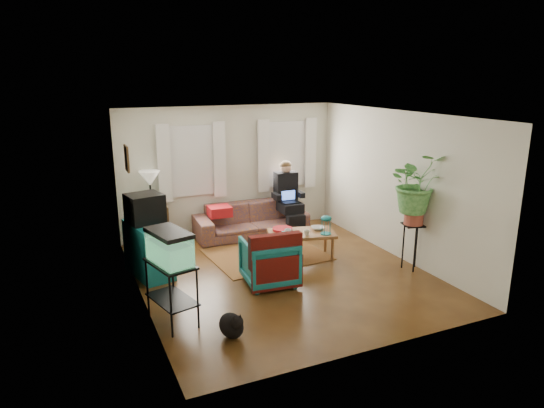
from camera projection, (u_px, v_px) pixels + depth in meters
name	position (u px, v px, depth m)	size (l,w,h in m)	color
floor	(282.00, 274.00, 8.00)	(4.50, 5.00, 0.01)	#4F2B14
ceiling	(283.00, 115.00, 7.32)	(4.50, 5.00, 0.01)	white
wall_back	(230.00, 170.00, 9.87)	(4.50, 0.01, 2.60)	silver
wall_front	(377.00, 248.00, 5.46)	(4.50, 0.01, 2.60)	silver
wall_left	(137.00, 214.00, 6.78)	(0.01, 5.00, 2.60)	silver
wall_right	(398.00, 185.00, 8.55)	(0.01, 5.00, 2.60)	silver
window_left	(191.00, 161.00, 9.47)	(1.08, 0.04, 1.38)	white
window_right	(286.00, 154.00, 10.28)	(1.08, 0.04, 1.38)	white
curtains_left	(193.00, 162.00, 9.40)	(1.36, 0.06, 1.50)	white
curtains_right	(288.00, 155.00, 10.20)	(1.36, 0.06, 1.50)	white
picture_frame	(127.00, 159.00, 7.37)	(0.04, 0.32, 0.40)	#3D2616
area_rug	(266.00, 254.00, 8.85)	(2.00, 1.60, 0.01)	brown
sofa	(251.00, 215.00, 9.80)	(2.25, 0.89, 0.88)	brown
seated_person	(288.00, 200.00, 10.03)	(0.56, 0.69, 1.34)	black
side_table	(153.00, 225.00, 9.31)	(0.52, 0.52, 0.76)	#3D2117
table_lamp	(150.00, 190.00, 9.13)	(0.39, 0.39, 0.69)	white
dresser	(149.00, 250.00, 7.85)	(0.49, 0.98, 0.88)	#11536A
crt_tv	(145.00, 208.00, 7.77)	(0.54, 0.49, 0.47)	black
aquarium_stand	(172.00, 293.00, 6.33)	(0.42, 0.76, 0.85)	black
aquarium	(169.00, 247.00, 6.17)	(0.38, 0.69, 0.45)	#7FD899
black_cat	(231.00, 323.00, 6.04)	(0.29, 0.45, 0.38)	black
armchair	(269.00, 259.00, 7.55)	(0.79, 0.74, 0.81)	#135272
serape_throw	(276.00, 256.00, 7.22)	(0.81, 0.19, 0.67)	#9E0A0A
coffee_table	(301.00, 245.00, 8.65)	(1.16, 0.63, 0.48)	brown
cup_a	(288.00, 232.00, 8.44)	(0.13, 0.13, 0.10)	white
cup_b	(307.00, 233.00, 8.40)	(0.11, 0.11, 0.10)	beige
bowl	(318.00, 228.00, 8.73)	(0.23, 0.23, 0.06)	white
snack_tray	(282.00, 229.00, 8.69)	(0.36, 0.36, 0.04)	#B21414
birdcage	(326.00, 225.00, 8.45)	(0.19, 0.19, 0.34)	#115B6B
plant_stand	(411.00, 247.00, 8.11)	(0.34, 0.34, 0.79)	black
potted_plant	(416.00, 192.00, 7.86)	(0.91, 0.78, 1.01)	#599947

